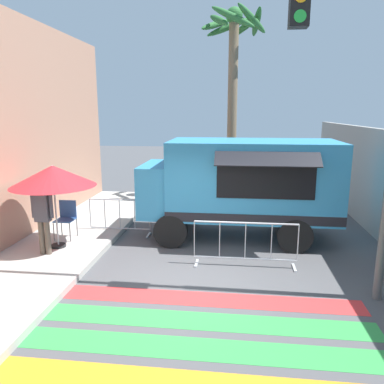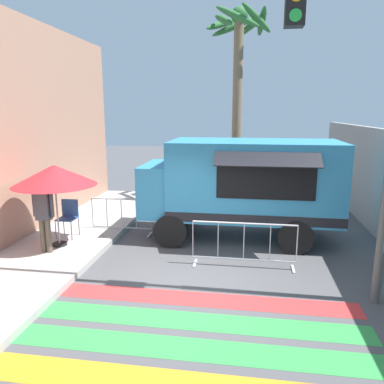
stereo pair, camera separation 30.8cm
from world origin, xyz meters
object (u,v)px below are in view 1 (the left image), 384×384
object	(u,v)px
palm_tree	(234,68)
food_truck	(237,181)
barricade_side	(120,217)
patio_umbrella	(53,176)
barricade_front	(245,244)
vendor_person	(43,214)
folding_chair	(66,215)
traffic_signal_pole	(338,62)

from	to	relation	value
palm_tree	food_truck	bearing A→B (deg)	-87.23
barricade_side	palm_tree	xyz separation A→B (m)	(3.09, 4.51, 4.50)
patio_umbrella	barricade_front	size ratio (longest dim) A/B	0.88
barricade_front	patio_umbrella	bearing A→B (deg)	175.95
vendor_person	palm_tree	xyz separation A→B (m)	(4.30, 6.50, 3.88)
folding_chair	barricade_front	size ratio (longest dim) A/B	0.42
barricade_front	palm_tree	xyz separation A→B (m)	(-0.41, 6.35, 4.48)
barricade_front	palm_tree	distance (m)	7.78
patio_umbrella	barricade_side	world-z (taller)	patio_umbrella
patio_umbrella	vendor_person	xyz separation A→B (m)	(-0.08, -0.48, -0.81)
patio_umbrella	traffic_signal_pole	bearing A→B (deg)	-14.66
traffic_signal_pole	folding_chair	xyz separation A→B (m)	(-6.13, 2.32, -3.53)
traffic_signal_pole	food_truck	bearing A→B (deg)	116.41
food_truck	traffic_signal_pole	xyz separation A→B (m)	(1.61, -3.25, 2.68)
barricade_front	barricade_side	bearing A→B (deg)	152.29
folding_chair	vendor_person	size ratio (longest dim) A/B	0.58
food_truck	traffic_signal_pole	bearing A→B (deg)	-63.59
vendor_person	barricade_front	world-z (taller)	vendor_person
vendor_person	palm_tree	world-z (taller)	palm_tree
traffic_signal_pole	barricade_front	xyz separation A→B (m)	(-1.41, 1.25, -3.75)
food_truck	barricade_side	bearing A→B (deg)	-177.25
vendor_person	food_truck	bearing A→B (deg)	17.98
food_truck	palm_tree	bearing A→B (deg)	92.77
food_truck	vendor_person	size ratio (longest dim) A/B	3.04
folding_chair	palm_tree	xyz separation A→B (m)	(4.31, 5.29, 4.26)
barricade_side	palm_tree	bearing A→B (deg)	55.58
traffic_signal_pole	folding_chair	bearing A→B (deg)	159.32
folding_chair	barricade_side	distance (m)	1.46
palm_tree	barricade_side	bearing A→B (deg)	-124.42
traffic_signal_pole	barricade_side	xyz separation A→B (m)	(-4.92, 3.09, -3.77)
traffic_signal_pole	barricade_front	bearing A→B (deg)	138.44
traffic_signal_pole	vendor_person	xyz separation A→B (m)	(-6.12, 1.10, -3.15)
traffic_signal_pole	patio_umbrella	distance (m)	6.67
patio_umbrella	vendor_person	distance (m)	0.95
patio_umbrella	folding_chair	size ratio (longest dim) A/B	2.07
traffic_signal_pole	folding_chair	world-z (taller)	traffic_signal_pole
food_truck	folding_chair	distance (m)	4.69
food_truck	folding_chair	world-z (taller)	food_truck
food_truck	barricade_side	world-z (taller)	food_truck
vendor_person	palm_tree	distance (m)	8.70
traffic_signal_pole	vendor_person	bearing A→B (deg)	169.81
folding_chair	vendor_person	distance (m)	1.27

